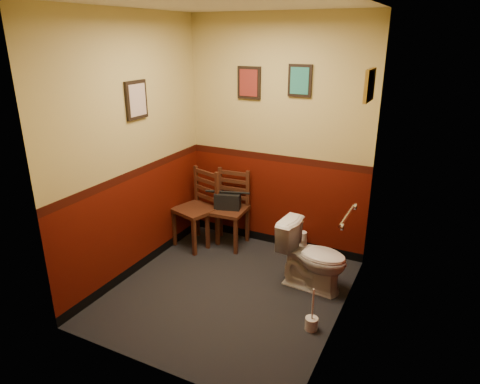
% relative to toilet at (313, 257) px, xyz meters
% --- Properties ---
extents(floor, '(2.20, 2.40, 0.00)m').
position_rel_toilet_xyz_m(floor, '(-0.72, -0.46, -0.35)').
color(floor, black).
rests_on(floor, ground).
extents(ceiling, '(2.20, 2.40, 0.00)m').
position_rel_toilet_xyz_m(ceiling, '(-0.72, -0.46, 2.35)').
color(ceiling, silver).
rests_on(ceiling, ground).
extents(wall_back, '(2.20, 0.00, 2.70)m').
position_rel_toilet_xyz_m(wall_back, '(-0.72, 0.74, 1.00)').
color(wall_back, '#4C0E05').
rests_on(wall_back, ground).
extents(wall_front, '(2.20, 0.00, 2.70)m').
position_rel_toilet_xyz_m(wall_front, '(-0.72, -1.66, 1.00)').
color(wall_front, '#4C0E05').
rests_on(wall_front, ground).
extents(wall_left, '(0.00, 2.40, 2.70)m').
position_rel_toilet_xyz_m(wall_left, '(-1.82, -0.46, 1.00)').
color(wall_left, '#4C0E05').
rests_on(wall_left, ground).
extents(wall_right, '(0.00, 2.40, 2.70)m').
position_rel_toilet_xyz_m(wall_right, '(0.38, -0.46, 1.00)').
color(wall_right, '#4C0E05').
rests_on(wall_right, ground).
extents(grab_bar, '(0.05, 0.56, 0.06)m').
position_rel_toilet_xyz_m(grab_bar, '(0.35, -0.21, 0.60)').
color(grab_bar, silver).
rests_on(grab_bar, wall_right).
extents(framed_print_back_a, '(0.28, 0.04, 0.36)m').
position_rel_toilet_xyz_m(framed_print_back_a, '(-1.07, 0.72, 1.60)').
color(framed_print_back_a, black).
rests_on(framed_print_back_a, wall_back).
extents(framed_print_back_b, '(0.26, 0.04, 0.34)m').
position_rel_toilet_xyz_m(framed_print_back_b, '(-0.47, 0.72, 1.65)').
color(framed_print_back_b, black).
rests_on(framed_print_back_b, wall_back).
extents(framed_print_left, '(0.04, 0.30, 0.38)m').
position_rel_toilet_xyz_m(framed_print_left, '(-1.80, -0.36, 1.50)').
color(framed_print_left, black).
rests_on(framed_print_left, wall_left).
extents(framed_print_right, '(0.04, 0.34, 0.28)m').
position_rel_toilet_xyz_m(framed_print_right, '(0.36, 0.14, 1.70)').
color(framed_print_right, olive).
rests_on(framed_print_right, wall_right).
extents(toilet, '(0.74, 0.45, 0.69)m').
position_rel_toilet_xyz_m(toilet, '(0.00, 0.00, 0.00)').
color(toilet, white).
rests_on(toilet, floor).
extents(toilet_brush, '(0.12, 0.12, 0.41)m').
position_rel_toilet_xyz_m(toilet_brush, '(0.21, -0.66, -0.28)').
color(toilet_brush, silver).
rests_on(toilet_brush, floor).
extents(chair_left, '(0.55, 0.55, 0.94)m').
position_rel_toilet_xyz_m(chair_left, '(-1.56, 0.31, 0.13)').
color(chair_left, '#3F1F13').
rests_on(chair_left, floor).
extents(chair_right, '(0.46, 0.46, 0.93)m').
position_rel_toilet_xyz_m(chair_right, '(-1.22, 0.50, 0.12)').
color(chair_right, '#3F1F13').
rests_on(chair_right, floor).
extents(handbag, '(0.34, 0.24, 0.22)m').
position_rel_toilet_xyz_m(handbag, '(-1.22, 0.46, 0.24)').
color(handbag, black).
rests_on(handbag, chair_right).
extents(tp_stack, '(0.22, 0.13, 0.28)m').
position_rel_toilet_xyz_m(tp_stack, '(-0.32, 0.65, -0.23)').
color(tp_stack, silver).
rests_on(tp_stack, floor).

